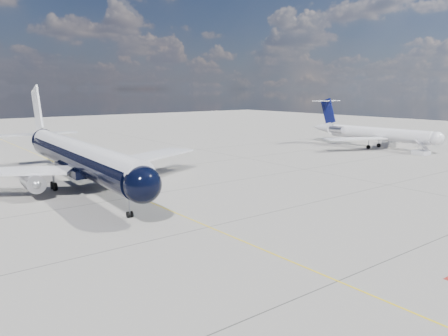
# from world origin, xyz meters

# --- Properties ---
(ground) EXTENTS (320.00, 320.00, 0.00)m
(ground) POSITION_xyz_m (0.00, 30.00, 0.00)
(ground) COLOR gray
(ground) RESTS_ON ground
(taxiway_centerline) EXTENTS (0.16, 160.00, 0.01)m
(taxiway_centerline) POSITION_xyz_m (0.00, 25.00, 0.00)
(taxiway_centerline) COLOR yellow
(taxiway_centerline) RESTS_ON ground
(main_airliner) EXTENTS (38.68, 47.10, 13.61)m
(main_airliner) POSITION_xyz_m (-3.79, 34.56, 4.22)
(main_airliner) COLOR black
(main_airliner) RESTS_ON ground
(regional_jet) EXTENTS (27.77, 31.89, 10.80)m
(regional_jet) POSITION_xyz_m (61.72, 34.35, 3.41)
(regional_jet) COLOR silver
(regional_jet) RESTS_ON ground
(boarding_stair) EXTENTS (2.60, 3.12, 3.21)m
(boarding_stair) POSITION_xyz_m (60.33, 21.63, 0.59)
(boarding_stair) COLOR silver
(boarding_stair) RESTS_ON ground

